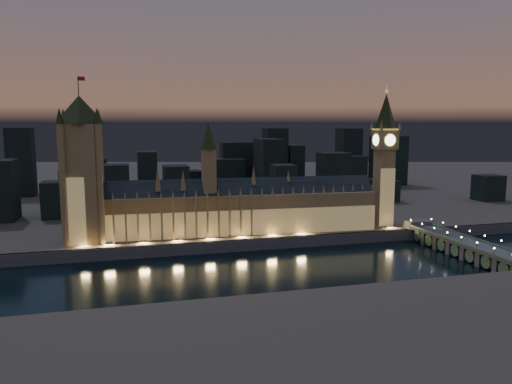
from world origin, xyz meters
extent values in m
plane|color=black|center=(0.00, 0.00, 0.00)|extent=(2000.00, 2000.00, 0.00)
cube|color=#49412E|center=(0.00, 520.00, 4.00)|extent=(2000.00, 960.00, 8.00)
cube|color=#46484B|center=(0.00, 41.00, 4.00)|extent=(2000.00, 2.50, 8.00)
cube|color=olive|center=(-6.91, 62.00, 22.00)|extent=(200.77, 30.33, 28.00)
cube|color=tan|center=(-6.91, 51.75, 17.00)|extent=(200.00, 0.50, 18.00)
cube|color=black|center=(-6.91, 62.00, 39.00)|extent=(200.57, 26.60, 16.26)
cube|color=olive|center=(-26.91, 62.00, 52.00)|extent=(9.00, 9.00, 32.00)
cone|color=#252F15|center=(-26.91, 62.00, 77.00)|extent=(13.00, 13.00, 18.00)
cube|color=olive|center=(-106.91, 51.40, 22.00)|extent=(1.20, 1.20, 28.00)
cone|color=olive|center=(-106.91, 52.00, 39.00)|extent=(2.00, 2.00, 6.00)
cube|color=olive|center=(-99.22, 51.40, 22.00)|extent=(1.20, 1.20, 28.00)
cone|color=olive|center=(-99.22, 52.00, 39.00)|extent=(2.00, 2.00, 6.00)
cube|color=olive|center=(-91.52, 51.40, 22.00)|extent=(1.20, 1.20, 28.00)
cone|color=olive|center=(-91.52, 52.00, 39.00)|extent=(2.00, 2.00, 6.00)
cube|color=olive|center=(-83.83, 51.40, 22.00)|extent=(1.20, 1.20, 28.00)
cone|color=olive|center=(-83.83, 52.00, 39.00)|extent=(2.00, 2.00, 6.00)
cube|color=olive|center=(-76.14, 51.40, 22.00)|extent=(1.20, 1.20, 28.00)
cone|color=olive|center=(-76.14, 52.00, 39.00)|extent=(2.00, 2.00, 6.00)
cube|color=olive|center=(-68.45, 51.40, 22.00)|extent=(1.20, 1.20, 28.00)
cone|color=olive|center=(-68.45, 52.00, 39.00)|extent=(2.00, 2.00, 6.00)
cube|color=olive|center=(-60.75, 51.40, 22.00)|extent=(1.20, 1.20, 28.00)
cone|color=olive|center=(-60.75, 52.00, 39.00)|extent=(2.00, 2.00, 6.00)
cube|color=olive|center=(-53.06, 51.40, 22.00)|extent=(1.20, 1.20, 28.00)
cone|color=olive|center=(-53.06, 52.00, 39.00)|extent=(2.00, 2.00, 6.00)
cube|color=olive|center=(-45.37, 51.40, 22.00)|extent=(1.20, 1.20, 28.00)
cone|color=olive|center=(-45.37, 52.00, 39.00)|extent=(2.00, 2.00, 6.00)
cube|color=olive|center=(-37.68, 51.40, 22.00)|extent=(1.20, 1.20, 28.00)
cone|color=olive|center=(-37.68, 52.00, 39.00)|extent=(2.00, 2.00, 6.00)
cube|color=olive|center=(-29.98, 51.40, 22.00)|extent=(1.20, 1.20, 28.00)
cone|color=olive|center=(-29.98, 52.00, 39.00)|extent=(2.00, 2.00, 6.00)
cube|color=olive|center=(-22.29, 51.40, 22.00)|extent=(1.20, 1.20, 28.00)
cone|color=olive|center=(-22.29, 52.00, 39.00)|extent=(2.00, 2.00, 6.00)
cube|color=olive|center=(-14.60, 51.40, 22.00)|extent=(1.20, 1.20, 28.00)
cone|color=olive|center=(-14.60, 52.00, 39.00)|extent=(2.00, 2.00, 6.00)
cube|color=olive|center=(-6.91, 51.40, 22.00)|extent=(1.20, 1.20, 28.00)
cone|color=olive|center=(-6.91, 52.00, 39.00)|extent=(2.00, 2.00, 6.00)
cube|color=olive|center=(0.78, 51.40, 22.00)|extent=(1.20, 1.20, 28.00)
cone|color=olive|center=(0.78, 52.00, 39.00)|extent=(2.00, 2.00, 6.00)
cube|color=olive|center=(8.48, 51.40, 22.00)|extent=(1.20, 1.20, 28.00)
cone|color=olive|center=(8.48, 52.00, 39.00)|extent=(2.00, 2.00, 6.00)
cube|color=olive|center=(16.17, 51.40, 22.00)|extent=(1.20, 1.20, 28.00)
cone|color=olive|center=(16.17, 52.00, 39.00)|extent=(2.00, 2.00, 6.00)
cube|color=olive|center=(23.86, 51.40, 22.00)|extent=(1.20, 1.20, 28.00)
cone|color=olive|center=(23.86, 52.00, 39.00)|extent=(2.00, 2.00, 6.00)
cube|color=olive|center=(31.55, 51.40, 22.00)|extent=(1.20, 1.20, 28.00)
cone|color=olive|center=(31.55, 52.00, 39.00)|extent=(2.00, 2.00, 6.00)
cube|color=olive|center=(39.25, 51.40, 22.00)|extent=(1.20, 1.20, 28.00)
cone|color=olive|center=(39.25, 52.00, 39.00)|extent=(2.00, 2.00, 6.00)
cube|color=olive|center=(46.94, 51.40, 22.00)|extent=(1.20, 1.20, 28.00)
cone|color=olive|center=(46.94, 52.00, 39.00)|extent=(2.00, 2.00, 6.00)
cube|color=olive|center=(54.63, 51.40, 22.00)|extent=(1.20, 1.20, 28.00)
cone|color=olive|center=(54.63, 52.00, 39.00)|extent=(2.00, 2.00, 6.00)
cube|color=olive|center=(62.32, 51.40, 22.00)|extent=(1.20, 1.20, 28.00)
cone|color=olive|center=(62.32, 52.00, 39.00)|extent=(2.00, 2.00, 6.00)
cube|color=olive|center=(70.02, 51.40, 22.00)|extent=(1.20, 1.20, 28.00)
cone|color=olive|center=(70.02, 52.00, 39.00)|extent=(2.00, 2.00, 6.00)
cube|color=olive|center=(77.71, 51.40, 22.00)|extent=(1.20, 1.20, 28.00)
cone|color=olive|center=(77.71, 52.00, 39.00)|extent=(2.00, 2.00, 6.00)
cube|color=olive|center=(85.40, 51.40, 22.00)|extent=(1.20, 1.20, 28.00)
cone|color=olive|center=(85.40, 52.00, 39.00)|extent=(2.00, 2.00, 6.00)
cube|color=olive|center=(93.09, 51.40, 22.00)|extent=(1.20, 1.20, 28.00)
cone|color=olive|center=(93.09, 52.00, 39.00)|extent=(2.00, 2.00, 6.00)
cone|color=olive|center=(-61.91, 62.00, 49.00)|extent=(4.40, 4.40, 18.00)
cone|color=olive|center=(-44.91, 62.00, 47.00)|extent=(4.40, 4.40, 14.00)
cone|color=olive|center=(5.09, 62.00, 48.00)|extent=(4.40, 4.40, 16.00)
cone|color=olive|center=(31.09, 62.00, 46.00)|extent=(4.40, 4.40, 12.00)
cube|color=olive|center=(-110.00, 62.00, 46.66)|extent=(25.45, 25.45, 77.31)
cube|color=tan|center=(-110.00, 50.80, 30.00)|extent=(22.00, 0.50, 44.00)
cone|color=#252F15|center=(-110.00, 62.00, 94.31)|extent=(31.68, 31.68, 18.00)
cylinder|color=black|center=(-110.00, 62.00, 109.31)|extent=(0.50, 0.50, 12.00)
cube|color=red|center=(-107.80, 62.00, 113.81)|extent=(4.00, 0.15, 2.50)
cylinder|color=olive|center=(-121.00, 51.00, 46.66)|extent=(4.40, 4.40, 77.31)
cone|color=#252F15|center=(-121.00, 51.00, 90.31)|extent=(5.20, 5.20, 10.00)
cylinder|color=olive|center=(-121.00, 73.00, 46.66)|extent=(4.40, 4.40, 77.31)
cone|color=#252F15|center=(-121.00, 73.00, 90.31)|extent=(5.20, 5.20, 10.00)
cylinder|color=olive|center=(-99.00, 51.00, 46.66)|extent=(4.40, 4.40, 77.31)
cone|color=#252F15|center=(-99.00, 51.00, 90.31)|extent=(5.20, 5.20, 10.00)
cylinder|color=olive|center=(-99.00, 73.00, 46.66)|extent=(4.40, 4.40, 77.31)
cone|color=#252F15|center=(-99.00, 73.00, 90.31)|extent=(5.20, 5.20, 10.00)
cube|color=olive|center=(108.00, 62.00, 37.05)|extent=(12.03, 12.03, 58.10)
cube|color=tan|center=(108.00, 55.80, 30.00)|extent=(12.00, 0.50, 44.00)
cube|color=olive|center=(108.00, 62.00, 73.30)|extent=(15.00, 15.00, 14.40)
cube|color=#F2C64C|center=(108.00, 62.00, 81.10)|extent=(15.75, 15.75, 1.20)
cone|color=#252F15|center=(108.00, 62.00, 94.70)|extent=(18.00, 18.00, 26.00)
sphere|color=#F2C64C|center=(108.00, 62.00, 109.20)|extent=(2.80, 2.80, 2.80)
cylinder|color=#F2C64C|center=(108.00, 62.00, 111.70)|extent=(0.40, 0.40, 5.00)
cylinder|color=#FFF2BF|center=(108.00, 54.25, 73.30)|extent=(8.40, 0.50, 8.40)
cylinder|color=#FFF2BF|center=(108.00, 69.75, 73.30)|extent=(8.40, 0.50, 8.40)
cylinder|color=#FFF2BF|center=(100.25, 62.00, 73.30)|extent=(0.50, 8.40, 8.40)
cylinder|color=#FFF2BF|center=(115.75, 62.00, 73.30)|extent=(0.50, 8.40, 8.40)
cone|color=olive|center=(100.50, 54.50, 84.50)|extent=(2.60, 2.60, 8.00)
cone|color=olive|center=(100.50, 69.50, 84.50)|extent=(2.60, 2.60, 8.00)
cone|color=olive|center=(115.50, 54.50, 84.50)|extent=(2.60, 2.60, 8.00)
cone|color=olive|center=(115.50, 69.50, 84.50)|extent=(2.60, 2.60, 8.00)
cube|color=#46484B|center=(127.69, -10.00, 9.50)|extent=(17.97, 100.00, 1.60)
cube|color=#3B5945|center=(119.10, -10.00, 10.90)|extent=(0.80, 100.00, 1.60)
cube|color=#3B5945|center=(136.27, -10.00, 10.90)|extent=(0.80, 100.00, 1.60)
cube|color=#46484B|center=(127.69, 45.00, 8.75)|extent=(17.97, 12.00, 9.50)
cube|color=#46484B|center=(127.69, -45.71, 4.35)|extent=(16.17, 4.00, 9.50)
cylinder|color=black|center=(119.10, -45.71, 12.70)|extent=(0.30, 0.30, 4.40)
sphere|color=#FFD88C|center=(119.10, -45.71, 15.00)|extent=(1.00, 1.00, 1.00)
cube|color=#46484B|center=(127.69, -31.43, 4.35)|extent=(16.17, 4.00, 9.50)
cylinder|color=black|center=(119.10, -31.43, 12.70)|extent=(0.30, 0.30, 4.40)
sphere|color=#FFD88C|center=(119.10, -31.43, 15.00)|extent=(1.00, 1.00, 1.00)
cylinder|color=black|center=(136.27, -31.43, 12.70)|extent=(0.30, 0.30, 4.40)
sphere|color=#FFD88C|center=(136.27, -31.43, 15.00)|extent=(1.00, 1.00, 1.00)
cube|color=#46484B|center=(127.69, -17.14, 4.35)|extent=(16.17, 4.00, 9.50)
cylinder|color=black|center=(119.10, -17.14, 12.70)|extent=(0.30, 0.30, 4.40)
sphere|color=#FFD88C|center=(119.10, -17.14, 15.00)|extent=(1.00, 1.00, 1.00)
cylinder|color=black|center=(136.27, -17.14, 12.70)|extent=(0.30, 0.30, 4.40)
sphere|color=#FFD88C|center=(136.27, -17.14, 15.00)|extent=(1.00, 1.00, 1.00)
cube|color=#46484B|center=(127.69, -2.86, 4.35)|extent=(16.17, 4.00, 9.50)
cylinder|color=black|center=(119.10, -2.86, 12.70)|extent=(0.30, 0.30, 4.40)
sphere|color=#FFD88C|center=(119.10, -2.86, 15.00)|extent=(1.00, 1.00, 1.00)
cylinder|color=black|center=(136.27, -2.86, 12.70)|extent=(0.30, 0.30, 4.40)
sphere|color=#FFD88C|center=(136.27, -2.86, 15.00)|extent=(1.00, 1.00, 1.00)
cube|color=#46484B|center=(127.69, 11.43, 4.35)|extent=(16.17, 4.00, 9.50)
cylinder|color=black|center=(119.10, 11.43, 12.70)|extent=(0.30, 0.30, 4.40)
sphere|color=#FFD88C|center=(119.10, 11.43, 15.00)|extent=(1.00, 1.00, 1.00)
cylinder|color=black|center=(136.27, 11.43, 12.70)|extent=(0.30, 0.30, 4.40)
sphere|color=#FFD88C|center=(136.27, 11.43, 15.00)|extent=(1.00, 1.00, 1.00)
cube|color=#46484B|center=(127.69, 25.71, 4.35)|extent=(16.17, 4.00, 9.50)
cylinder|color=black|center=(119.10, 25.71, 12.70)|extent=(0.30, 0.30, 4.40)
sphere|color=#FFD88C|center=(119.10, 25.71, 15.00)|extent=(1.00, 1.00, 1.00)
cylinder|color=black|center=(136.27, 25.71, 12.70)|extent=(0.30, 0.30, 4.40)
sphere|color=#FFD88C|center=(136.27, 25.71, 15.00)|extent=(1.00, 1.00, 1.00)
cube|color=#46484B|center=(127.69, 40.00, 4.35)|extent=(16.17, 4.00, 9.50)
cylinder|color=black|center=(119.10, 40.00, 12.70)|extent=(0.30, 0.30, 4.40)
sphere|color=#FFD88C|center=(119.10, 40.00, 15.00)|extent=(1.00, 1.00, 1.00)
cylinder|color=black|center=(136.27, 40.00, 12.70)|extent=(0.30, 0.30, 4.40)
sphere|color=#FFD88C|center=(136.27, 40.00, 15.00)|extent=(1.00, 1.00, 1.00)
cylinder|color=#3B5945|center=(127.69, -38.57, 4.70)|extent=(15.81, 8.00, 8.00)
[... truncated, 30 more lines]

